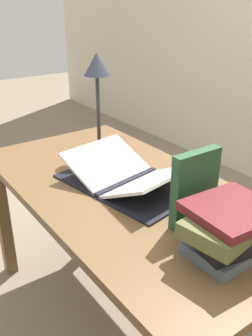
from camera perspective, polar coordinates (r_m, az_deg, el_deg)
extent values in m
plane|color=gray|center=(1.96, 0.07, -22.16)|extent=(12.00, 12.00, 0.00)
cube|color=brown|center=(1.52, 0.08, -3.59)|extent=(1.46, 0.75, 0.03)
cube|color=brown|center=(2.12, -18.18, -7.37)|extent=(0.06, 0.06, 0.69)
cube|color=brown|center=(2.35, -3.19, -2.80)|extent=(0.06, 0.06, 0.69)
cube|color=black|center=(1.53, 0.14, -2.15)|extent=(0.08, 0.34, 0.02)
cube|color=black|center=(1.63, -3.45, -0.73)|extent=(0.32, 0.39, 0.01)
cube|color=black|center=(1.45, 4.19, -4.15)|extent=(0.32, 0.39, 0.01)
cube|color=white|center=(1.59, -3.03, 0.83)|extent=(0.28, 0.36, 0.12)
cube|color=white|center=(1.44, 3.67, -1.98)|extent=(0.28, 0.36, 0.12)
cube|color=slate|center=(1.18, 15.06, -11.66)|extent=(0.18, 0.23, 0.04)
cube|color=black|center=(1.16, 15.29, -9.95)|extent=(0.21, 0.25, 0.05)
cube|color=brown|center=(1.13, 15.57, -7.92)|extent=(0.21, 0.32, 0.05)
cube|color=maroon|center=(1.11, 15.79, -6.26)|extent=(0.23, 0.25, 0.03)
cube|color=#234C2D|center=(1.25, 10.43, -3.04)|extent=(0.04, 0.18, 0.26)
cylinder|color=#2D2D33|center=(1.87, -4.06, 2.82)|extent=(0.12, 0.12, 0.02)
cylinder|color=#2D2D33|center=(1.81, -4.24, 8.33)|extent=(0.02, 0.02, 0.36)
cone|color=#333847|center=(1.76, -4.48, 15.51)|extent=(0.12, 0.12, 0.10)
cylinder|color=#28282D|center=(1.43, 10.61, -3.26)|extent=(0.09, 0.09, 0.08)
torus|color=#28282D|center=(1.44, 12.51, -3.35)|extent=(0.04, 0.04, 0.05)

